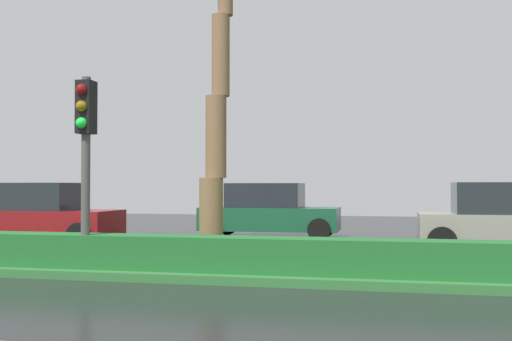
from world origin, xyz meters
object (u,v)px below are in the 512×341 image
traffic_signal_median_left (85,136)px  car_in_traffic_second (269,212)px  car_in_traffic_leading (40,215)px  car_in_traffic_third (508,219)px

traffic_signal_median_left → car_in_traffic_second: 9.16m
traffic_signal_median_left → car_in_traffic_leading: 7.06m
traffic_signal_median_left → car_in_traffic_third: 10.11m
car_in_traffic_third → traffic_signal_median_left: bearing=-144.6°
car_in_traffic_second → traffic_signal_median_left: bearing=-100.1°
car_in_traffic_second → car_in_traffic_third: (6.55, -3.09, 0.00)m
car_in_traffic_second → car_in_traffic_third: size_ratio=1.00×
car_in_traffic_leading → car_in_traffic_second: bearing=30.9°
traffic_signal_median_left → car_in_traffic_third: (8.12, 5.78, -1.70)m
car_in_traffic_leading → car_in_traffic_second: (5.83, 3.49, 0.00)m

